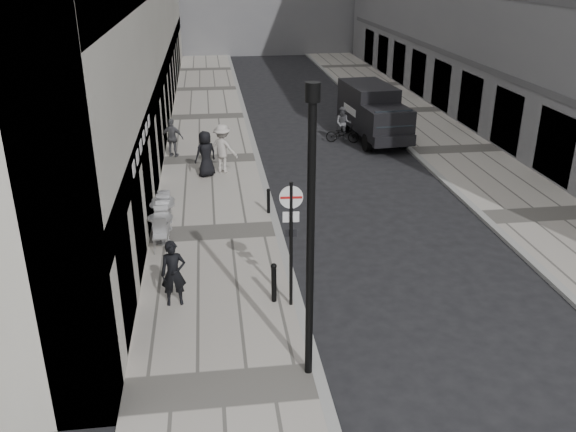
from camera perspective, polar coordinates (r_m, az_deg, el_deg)
The scene contains 15 objects.
sidewalk at distance 26.59m, azimuth -7.21°, elevation 5.23°, with size 4.00×60.00×0.12m, color #A49E94.
far_sidewalk at distance 28.78m, azimuth 15.36°, elevation 5.96°, with size 4.00×60.00×0.12m, color #A49E94.
walking_man at distance 15.29m, azimuth -10.67°, elevation -5.30°, with size 0.62×0.41×1.70m, color black.
sign_post at distance 14.44m, azimuth 0.29°, elevation -1.16°, with size 0.56×0.10×3.25m.
lamppost at distance 11.48m, azimuth 2.14°, elevation -0.86°, with size 0.27×0.27×6.05m.
bollard_near at distance 15.31m, azimuth -1.33°, elevation -6.35°, with size 0.13×0.13×0.99m, color black.
bollard_far at distance 20.56m, azimuth -1.84°, elevation 1.35°, with size 0.11×0.11×0.82m, color black.
panel_van at distance 29.71m, azimuth 7.91°, elevation 9.80°, with size 2.44×5.50×2.52m.
cyclist at distance 29.12m, azimuth 5.15°, elevation 8.13°, with size 1.67×0.95×1.70m.
pedestrian_a at distance 26.90m, azimuth -10.75°, elevation 7.20°, with size 0.98×0.41×1.67m, color #4D4C51.
pedestrian_b at distance 24.55m, azimuth -6.13°, elevation 6.29°, with size 1.26×0.72×1.95m, color #BAB3AC.
pedestrian_c at distance 24.18m, azimuth -7.71°, elevation 5.79°, with size 0.89×0.58×1.82m, color black.
cafe_table_near at distance 19.64m, azimuth -11.63°, elevation 0.13°, with size 0.79×1.79×1.02m.
cafe_table_mid at distance 20.15m, azimuth -11.53°, elevation 0.64°, with size 0.74×1.67×0.95m.
cafe_table_far at distance 18.77m, azimuth -11.78°, elevation -1.04°, with size 0.77×1.73×0.98m.
Camera 1 is at (-2.00, -7.34, 8.14)m, focal length 38.00 mm.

